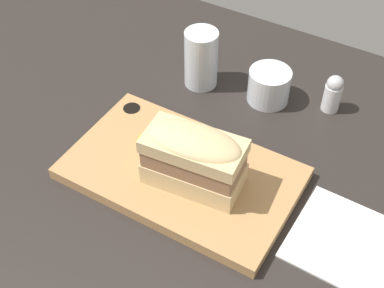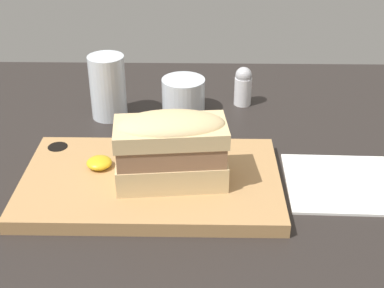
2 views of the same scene
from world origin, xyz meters
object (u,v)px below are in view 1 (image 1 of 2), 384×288
object	(u,v)px
water_glass	(201,62)
napkin	(362,249)
wine_glass	(269,87)
serving_board	(181,173)
sandwich	(193,157)
salt_shaker	(333,93)

from	to	relation	value
water_glass	napkin	xyz separation A→B (cm)	(40.77, -22.42, -4.95)
wine_glass	napkin	world-z (taller)	wine_glass
serving_board	sandwich	bearing A→B (deg)	-24.13
sandwich	water_glass	world-z (taller)	sandwich
water_glass	salt_shaker	world-z (taller)	water_glass
napkin	salt_shaker	size ratio (longest dim) A/B	2.79
water_glass	salt_shaker	size ratio (longest dim) A/B	1.54
water_glass	salt_shaker	bearing A→B (deg)	12.61
serving_board	water_glass	xyz separation A→B (cm)	(-9.75, 23.67, 4.09)
salt_shaker	wine_glass	bearing A→B (deg)	-163.27
sandwich	salt_shaker	size ratio (longest dim) A/B	2.13
serving_board	napkin	bearing A→B (deg)	2.29
serving_board	wine_glass	xyz separation A→B (cm)	(4.07, 25.88, 1.85)
sandwich	salt_shaker	world-z (taller)	sandwich
serving_board	water_glass	world-z (taller)	water_glass
serving_board	wine_glass	world-z (taller)	wine_glass
wine_glass	salt_shaker	xyz separation A→B (cm)	(11.50, 3.46, 1.00)
napkin	salt_shaker	xyz separation A→B (cm)	(-15.46, 28.09, 3.71)
serving_board	napkin	xyz separation A→B (cm)	(31.03, 1.24, -0.86)
serving_board	water_glass	bearing A→B (deg)	112.39
water_glass	napkin	bearing A→B (deg)	-28.81
serving_board	water_glass	size ratio (longest dim) A/B	3.22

